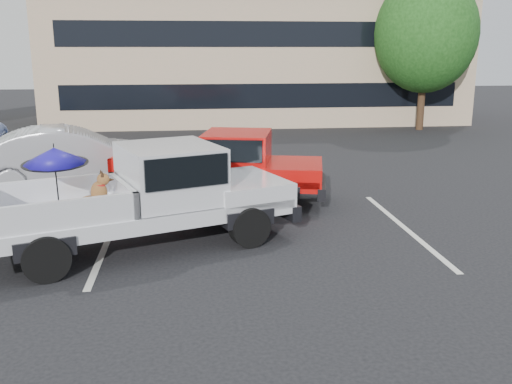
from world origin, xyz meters
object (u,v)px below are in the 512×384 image
at_px(red_pickup, 231,164).
at_px(silver_sedan, 71,157).
at_px(tree_back, 319,33).
at_px(silver_pickup, 158,190).
at_px(tree_right, 426,34).

relative_size(red_pickup, silver_sedan, 1.11).
bearing_deg(tree_back, silver_sedan, -121.01).
height_order(tree_back, silver_sedan, tree_back).
bearing_deg(red_pickup, silver_pickup, -106.28).
xyz_separation_m(tree_back, silver_pickup, (-7.98, -22.39, -3.36)).
xyz_separation_m(tree_back, silver_sedan, (-10.52, -17.50, -3.61)).
height_order(tree_right, silver_pickup, tree_right).
bearing_deg(silver_pickup, tree_back, 49.93).
height_order(tree_right, red_pickup, tree_right).
bearing_deg(silver_sedan, silver_pickup, -164.50).
relative_size(tree_back, red_pickup, 1.31).
relative_size(tree_back, silver_sedan, 1.46).
bearing_deg(silver_pickup, silver_sedan, 96.98).
distance_m(tree_right, silver_sedan, 16.87).
distance_m(tree_back, silver_sedan, 20.73).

